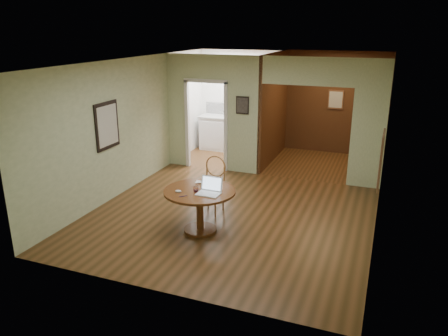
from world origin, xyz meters
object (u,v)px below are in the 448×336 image
at_px(chair, 213,181).
at_px(open_laptop, 210,189).
at_px(closed_laptop, 204,183).
at_px(dining_table, 200,201).

relative_size(chair, open_laptop, 2.84).
bearing_deg(closed_laptop, chair, 84.62).
height_order(dining_table, closed_laptop, closed_laptop).
xyz_separation_m(dining_table, closed_laptop, (-0.05, 0.30, 0.20)).
distance_m(dining_table, closed_laptop, 0.36).
distance_m(dining_table, chair, 0.88).
height_order(dining_table, open_laptop, open_laptop).
bearing_deg(closed_laptop, open_laptop, -67.13).
height_order(chair, closed_laptop, chair).
xyz_separation_m(open_laptop, closed_laptop, (-0.25, 0.36, -0.05)).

